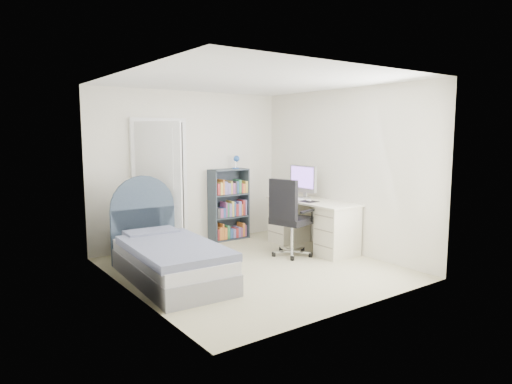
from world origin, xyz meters
TOP-DOWN VIEW (x-y plane):
  - room_shell at (0.00, 0.00)m, footprint 3.50×3.70m
  - door at (-0.67, 1.56)m, footprint 0.92×0.70m
  - bed at (-1.13, 0.27)m, footprint 1.05×2.06m
  - nightstand at (-1.08, 1.58)m, footprint 0.44×0.44m
  - floor_lamp at (-0.74, 1.63)m, footprint 0.18×0.18m
  - bookcase at (0.67, 1.65)m, footprint 0.68×0.29m
  - desk at (1.38, 0.35)m, footprint 0.63×1.59m
  - office_chair at (0.76, 0.17)m, footprint 0.64×0.66m

SIDE VIEW (x-z plane):
  - bed at x=-1.13m, z-range -0.34..0.90m
  - nightstand at x=-1.08m, z-range 0.10..0.74m
  - desk at x=1.38m, z-range -0.23..1.07m
  - floor_lamp at x=-0.74m, z-range -0.11..1.12m
  - bookcase at x=0.67m, z-range -0.15..1.29m
  - office_chair at x=0.76m, z-range 0.06..1.22m
  - door at x=-0.67m, z-range 0.00..2.06m
  - room_shell at x=0.00m, z-range -0.05..2.55m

